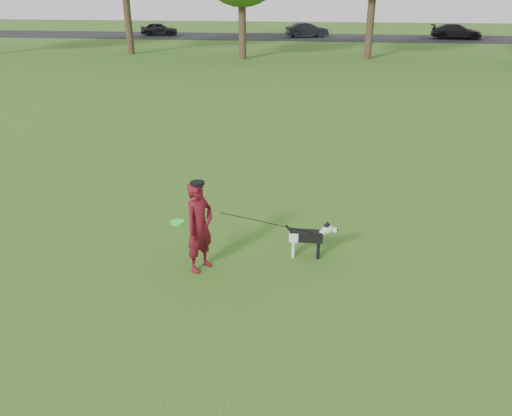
# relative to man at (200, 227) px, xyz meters

# --- Properties ---
(ground) EXTENTS (120.00, 120.00, 0.00)m
(ground) POSITION_rel_man_xyz_m (0.98, 0.31, -0.79)
(ground) COLOR #285116
(ground) RESTS_ON ground
(road) EXTENTS (120.00, 7.00, 0.02)m
(road) POSITION_rel_man_xyz_m (0.98, 40.31, -0.78)
(road) COLOR black
(road) RESTS_ON ground
(man) EXTENTS (0.61, 0.69, 1.58)m
(man) POSITION_rel_man_xyz_m (0.00, 0.00, 0.00)
(man) COLOR #550C15
(man) RESTS_ON ground
(dog) EXTENTS (0.92, 0.18, 0.70)m
(dog) POSITION_rel_man_xyz_m (1.83, 0.62, -0.36)
(dog) COLOR black
(dog) RESTS_ON ground
(car_left) EXTENTS (3.52, 1.87, 1.14)m
(car_left) POSITION_rel_man_xyz_m (-12.94, 40.31, -0.20)
(car_left) COLOR black
(car_left) RESTS_ON road
(car_mid) EXTENTS (3.96, 2.35, 1.23)m
(car_mid) POSITION_rel_man_xyz_m (0.72, 40.31, -0.15)
(car_mid) COLOR black
(car_mid) RESTS_ON road
(car_right) EXTENTS (4.38, 2.05, 1.24)m
(car_right) POSITION_rel_man_xyz_m (13.65, 40.31, -0.15)
(car_right) COLOR black
(car_right) RESTS_ON road
(man_held_items) EXTENTS (2.43, 0.79, 1.12)m
(man_held_items) POSITION_rel_man_xyz_m (1.16, 0.28, -0.01)
(man_held_items) COLOR #20FF3A
(man_held_items) RESTS_ON ground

